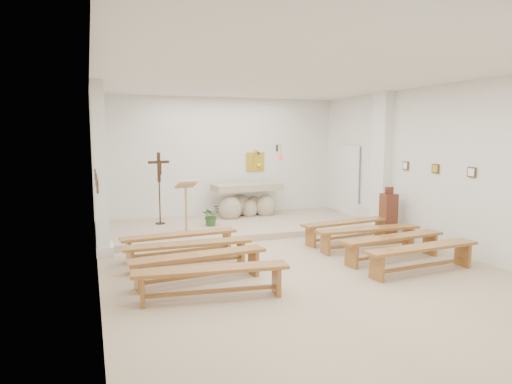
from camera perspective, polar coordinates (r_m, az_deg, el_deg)
name	(u,v)px	position (r m, az deg, el deg)	size (l,w,h in m)	color
ground	(292,264)	(8.84, 4.57, -8.94)	(7.00, 10.00, 0.00)	beige
wall_left	(95,179)	(7.74, -19.48, 1.56)	(0.02, 10.00, 3.50)	silver
wall_right	(443,168)	(10.47, 22.33, 2.81)	(0.02, 10.00, 3.50)	silver
wall_back	(221,159)	(13.21, -4.44, 4.14)	(7.00, 0.02, 3.50)	silver
ceiling	(294,77)	(8.55, 4.82, 14.13)	(7.00, 10.00, 0.02)	silver
sanctuary_platform	(237,226)	(12.00, -2.43, -4.23)	(6.98, 3.00, 0.15)	tan
pilaster_left	(100,170)	(9.73, -18.94, 2.67)	(0.26, 0.55, 3.50)	white
pilaster_right	(382,162)	(11.95, 15.43, 3.58)	(0.26, 0.55, 3.50)	white
gold_wall_relief	(255,162)	(13.51, -0.10, 3.80)	(0.55, 0.04, 0.55)	gold
sanctuary_lamp	(280,156)	(13.52, 3.06, 4.47)	(0.11, 0.36, 0.44)	black
station_frame_left_front	(97,186)	(6.95, -19.22, 0.72)	(0.03, 0.20, 0.20)	#45331E
station_frame_left_mid	(96,179)	(7.94, -19.35, 1.48)	(0.03, 0.20, 0.20)	#45331E
station_frame_left_rear	(95,174)	(8.94, -19.45, 2.08)	(0.03, 0.20, 0.20)	#45331E
station_frame_right_front	(472,172)	(9.89, 25.35, 2.25)	(0.03, 0.20, 0.20)	#45331E
station_frame_right_mid	(435,169)	(10.61, 21.51, 2.74)	(0.03, 0.20, 0.20)	#45331E
station_frame_right_rear	(405,166)	(11.37, 18.17, 3.15)	(0.03, 0.20, 0.20)	#45331E
radiator_left	(99,234)	(10.64, -19.02, -5.04)	(0.10, 0.85, 0.52)	silver
radiator_right	(366,215)	(12.73, 13.60, -2.87)	(0.10, 0.85, 0.52)	silver
altar	(246,202)	(12.94, -1.22, -1.30)	(2.02, 0.94, 1.01)	#B7AD8C
lectern	(186,207)	(10.75, -8.71, -1.86)	(0.51, 0.45, 1.27)	tan
crucifix_stand	(159,183)	(11.94, -12.00, 1.12)	(0.55, 0.24, 1.85)	#311E0F
potted_plant	(211,215)	(11.64, -5.64, -2.91)	(0.48, 0.41, 0.53)	#275221
donation_pedestal	(388,215)	(11.36, 16.21, -2.80)	(0.35, 0.35, 1.22)	brown
bench_left_front	(180,239)	(9.29, -9.50, -5.86)	(2.35, 0.57, 0.49)	#965E2B
bench_right_front	(347,226)	(10.67, 11.35, -4.20)	(2.35, 0.66, 0.49)	#965E2B
bench_left_second	(188,249)	(8.50, -8.45, -7.09)	(2.33, 0.41, 0.49)	#965E2B
bench_right_second	(368,234)	(9.98, 13.86, -5.06)	(2.34, 0.46, 0.49)	#965E2B
bench_left_third	(199,261)	(7.71, -7.17, -8.56)	(2.35, 0.60, 0.49)	#965E2B
bench_right_third	(393,242)	(9.32, 16.74, -6.04)	(2.35, 0.64, 0.49)	#965E2B
bench_left_fourth	(212,276)	(6.93, -5.58, -10.37)	(2.35, 0.65, 0.49)	#965E2B
bench_right_fourth	(422,253)	(8.69, 20.07, -7.14)	(2.35, 0.54, 0.49)	#965E2B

